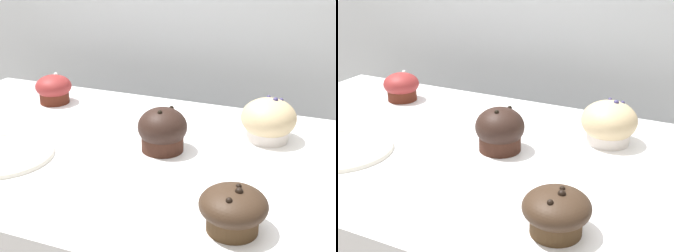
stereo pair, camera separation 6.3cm
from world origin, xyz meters
The scene contains 6 objects.
wall_back centered at (0.00, 0.60, 0.90)m, with size 3.20×0.10×1.80m, color silver.
muffin_front_center centered at (0.13, 0.02, 1.00)m, with size 0.10×0.10×0.09m.
muffin_back_left centered at (-0.24, 0.18, 0.99)m, with size 0.09×0.09×0.07m.
muffin_back_right centered at (0.31, 0.15, 1.00)m, with size 0.11×0.11×0.09m.
muffin_front_left centered at (0.33, -0.19, 0.99)m, with size 0.10×0.10×0.07m.
serving_plate centered at (-0.15, -0.12, 0.96)m, with size 0.20×0.20×0.01m.
Camera 1 is at (0.45, -0.76, 1.35)m, focal length 50.00 mm.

